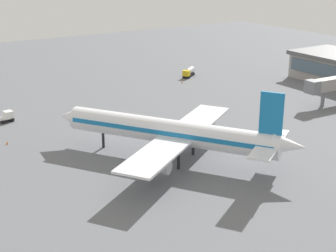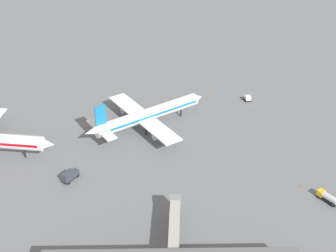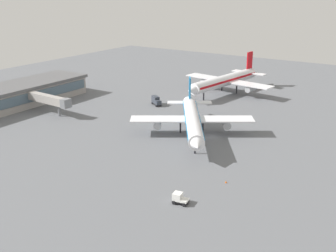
# 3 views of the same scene
# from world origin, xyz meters

# --- Properties ---
(ground) EXTENTS (288.00, 288.00, 0.00)m
(ground) POSITION_xyz_m (0.00, 0.00, 0.00)
(ground) COLOR slate
(airplane_at_gate) EXTENTS (40.97, 34.50, 14.20)m
(airplane_at_gate) POSITION_xyz_m (2.16, -5.50, 5.16)
(airplane_at_gate) COLOR white
(airplane_at_gate) RESTS_ON ground
(baggage_tug) EXTENTS (2.64, 3.45, 2.30)m
(baggage_tug) POSITION_xyz_m (39.50, 13.18, 1.16)
(baggage_tug) COLOR black
(baggage_tug) RESTS_ON ground
(catering_truck) EXTENTS (4.66, 5.73, 3.30)m
(catering_truck) POSITION_xyz_m (-19.73, -33.90, 1.70)
(catering_truck) COLOR black
(catering_truck) RESTS_ON ground
(fuel_truck) EXTENTS (5.33, 6.16, 2.50)m
(fuel_truck) POSITION_xyz_m (52.82, -44.51, 1.39)
(fuel_truck) COLOR black
(fuel_truck) RESTS_ON ground
(jet_bridge) EXTENTS (3.95, 20.99, 6.74)m
(jet_bridge) POSITION_xyz_m (10.05, -58.80, 5.14)
(jet_bridge) COLOR #9E9993
(jet_bridge) RESTS_ON ground
(safety_cone_near_gate) EXTENTS (0.44, 0.44, 0.60)m
(safety_cone_near_gate) POSITION_xyz_m (47.27, -38.33, 0.30)
(safety_cone_near_gate) COLOR #EA590C
(safety_cone_near_gate) RESTS_ON ground
(safety_cone_mid_apron) EXTENTS (0.44, 0.44, 0.60)m
(safety_cone_mid_apron) POSITION_xyz_m (19.00, 47.92, 0.30)
(safety_cone_mid_apron) COLOR #EA590C
(safety_cone_mid_apron) RESTS_ON ground
(safety_cone_far_side) EXTENTS (0.44, 0.44, 0.60)m
(safety_cone_far_side) POSITION_xyz_m (25.55, 17.13, 0.30)
(safety_cone_far_side) COLOR #EA590C
(safety_cone_far_side) RESTS_ON ground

